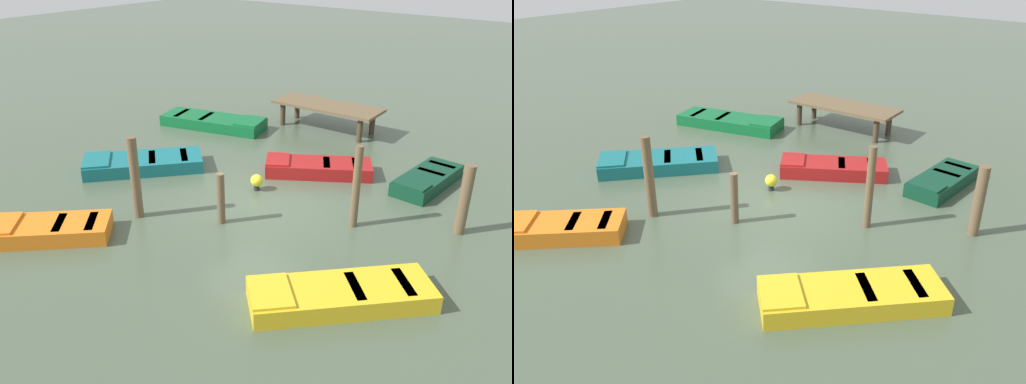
% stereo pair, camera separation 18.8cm
% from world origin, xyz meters
% --- Properties ---
extents(ground_plane, '(80.00, 80.00, 0.00)m').
position_xyz_m(ground_plane, '(0.00, 0.00, 0.00)').
color(ground_plane, '#475642').
extents(dock_segment, '(4.07, 1.60, 0.95)m').
position_xyz_m(dock_segment, '(-1.63, 6.48, 0.81)').
color(dock_segment, brown).
rests_on(dock_segment, ground_plane).
extents(rowboat_dark_green, '(1.25, 2.71, 0.46)m').
position_xyz_m(rowboat_dark_green, '(3.27, 3.87, 0.22)').
color(rowboat_dark_green, '#0C3823').
rests_on(rowboat_dark_green, ground_plane).
extents(rowboat_yellow, '(3.39, 3.41, 0.46)m').
position_xyz_m(rowboat_yellow, '(3.91, -2.42, 0.22)').
color(rowboat_yellow, gold).
rests_on(rowboat_yellow, ground_plane).
extents(rowboat_orange, '(2.79, 2.71, 0.46)m').
position_xyz_m(rowboat_orange, '(-2.84, -4.39, 0.22)').
color(rowboat_orange, orange).
rests_on(rowboat_orange, ground_plane).
extents(rowboat_teal, '(3.42, 3.60, 0.46)m').
position_xyz_m(rowboat_teal, '(-4.21, -0.29, 0.22)').
color(rowboat_teal, '#14666B').
rests_on(rowboat_teal, ground_plane).
extents(rowboat_green, '(4.14, 2.28, 0.46)m').
position_xyz_m(rowboat_green, '(-5.13, 4.09, 0.22)').
color(rowboat_green, '#0F602D').
rests_on(rowboat_green, ground_plane).
extents(rowboat_red, '(3.29, 2.63, 0.46)m').
position_xyz_m(rowboat_red, '(0.28, 2.71, 0.22)').
color(rowboat_red, maroon).
rests_on(rowboat_red, ground_plane).
extents(mooring_piling_far_left, '(0.20, 0.20, 1.35)m').
position_xyz_m(mooring_piling_far_left, '(-0.07, -1.35, 0.67)').
color(mooring_piling_far_left, brown).
rests_on(mooring_piling_far_left, ground_plane).
extents(mooring_piling_center, '(0.20, 0.20, 2.14)m').
position_xyz_m(mooring_piling_center, '(2.66, 0.52, 1.07)').
color(mooring_piling_center, brown).
rests_on(mooring_piling_center, ground_plane).
extents(mooring_piling_mid_right, '(0.26, 0.26, 1.79)m').
position_xyz_m(mooring_piling_mid_right, '(4.88, 1.79, 0.90)').
color(mooring_piling_mid_right, brown).
rests_on(mooring_piling_mid_right, ground_plane).
extents(mooring_piling_far_right, '(0.24, 0.24, 2.16)m').
position_xyz_m(mooring_piling_far_right, '(-1.98, -2.40, 1.08)').
color(mooring_piling_far_right, brown).
rests_on(mooring_piling_far_right, ground_plane).
extents(marker_buoy, '(0.36, 0.36, 0.48)m').
position_xyz_m(marker_buoy, '(-0.50, 0.68, 0.29)').
color(marker_buoy, '#262626').
rests_on(marker_buoy, ground_plane).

